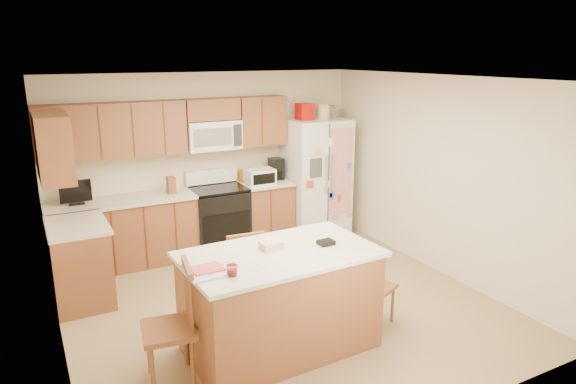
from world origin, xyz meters
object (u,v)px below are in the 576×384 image
windsor_chair_right (373,286)px  island (280,300)px  refrigerator (315,176)px  windsor_chair_left (172,328)px  windsor_chair_back (243,276)px  stove (219,218)px

windsor_chair_right → island: bearing=177.7°
refrigerator → windsor_chair_left: size_ratio=1.92×
windsor_chair_left → refrigerator: bearing=41.8°
windsor_chair_back → windsor_chair_right: 1.37m
stove → windsor_chair_right: 2.84m
stove → windsor_chair_left: size_ratio=1.06×
stove → windsor_chair_right: bearing=-76.5°
stove → windsor_chair_back: stove is taller
refrigerator → windsor_chair_left: refrigerator is taller
windsor_chair_right → windsor_chair_back: bearing=146.2°
stove → windsor_chair_right: stove is taller
island → windsor_chair_left: 1.05m
windsor_chair_left → windsor_chair_back: size_ratio=1.07×
stove → refrigerator: refrigerator is taller
refrigerator → windsor_chair_right: size_ratio=2.30×
island → windsor_chair_back: bearing=96.2°
island → refrigerator: bearing=53.5°
windsor_chair_left → windsor_chair_right: 2.11m
windsor_chair_left → stove: bearing=62.4°
island → windsor_chair_back: (-0.08, 0.72, -0.03)m
windsor_chair_right → windsor_chair_left: bearing=179.8°
refrigerator → windsor_chair_right: 2.89m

